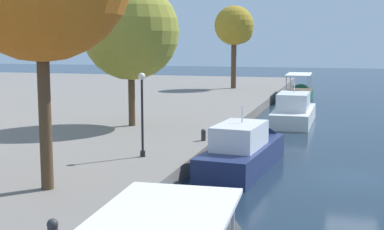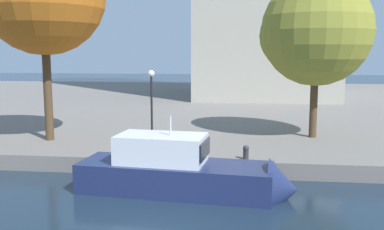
# 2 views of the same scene
# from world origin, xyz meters

# --- Properties ---
(ground_plane) EXTENTS (220.00, 220.00, 0.00)m
(ground_plane) POSITION_xyz_m (0.00, 0.00, 0.00)
(ground_plane) COLOR #192838
(motor_yacht_2) EXTENTS (9.60, 3.48, 4.17)m
(motor_yacht_2) POSITION_xyz_m (0.92, 5.53, 0.73)
(motor_yacht_2) COLOR navy
(motor_yacht_2) RESTS_ON ground_plane
(motor_yacht_3) EXTENTS (9.78, 3.03, 4.84)m
(motor_yacht_3) POSITION_xyz_m (17.71, 4.38, 0.72)
(motor_yacht_3) COLOR silver
(motor_yacht_3) RESTS_ON ground_plane
(tour_boat_4) EXTENTS (11.34, 3.00, 4.08)m
(tour_boat_4) POSITION_xyz_m (34.75, 5.36, 0.36)
(tour_boat_4) COLOR #14513D
(tour_boat_4) RESTS_ON ground_plane
(mooring_bollard_1) EXTENTS (0.30, 0.30, 0.70)m
(mooring_bollard_1) POSITION_xyz_m (3.44, 8.50, 1.20)
(mooring_bollard_1) COLOR #2D2D33
(mooring_bollard_1) RESTS_ON dock_promenade
(lamp_post) EXTENTS (0.36, 0.36, 4.28)m
(lamp_post) POSITION_xyz_m (-1.68, 10.38, 3.29)
(lamp_post) COLOR black
(lamp_post) RESTS_ON dock_promenade
(tree_2) EXTENTS (6.70, 6.64, 9.83)m
(tree_2) POSITION_xyz_m (7.30, 14.70, 7.27)
(tree_2) COLOR #4C3823
(tree_2) RESTS_ON dock_promenade
(tree_3) EXTENTS (4.95, 4.83, 10.15)m
(tree_3) POSITION_xyz_m (38.62, 13.55, 8.40)
(tree_3) COLOR #4C3823
(tree_3) RESTS_ON dock_promenade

